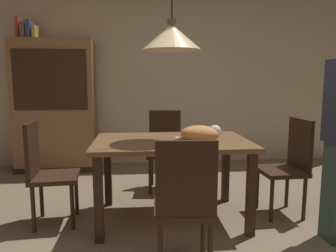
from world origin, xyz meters
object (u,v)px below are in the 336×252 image
object	(u,v)px
chair_right_side	(289,162)
hutch_bookcase	(56,109)
pendant_lamp	(172,37)
book_blue_wide	(30,30)
chair_far_back	(165,146)
book_red_tall	(19,28)
chair_left_side	(45,169)
book_yellow_short	(35,32)
chair_near_front	(185,201)
dining_table	(172,151)
cat_sleeping	(201,134)
book_brown_thick	(25,31)

from	to	relation	value
chair_right_side	hutch_bookcase	world-z (taller)	hutch_bookcase
pendant_lamp	book_blue_wide	world-z (taller)	pendant_lamp
chair_far_back	book_red_tall	bearing A→B (deg)	153.88
chair_left_side	book_blue_wide	world-z (taller)	book_blue_wide
chair_left_side	book_yellow_short	distance (m)	2.38
chair_far_back	pendant_lamp	distance (m)	1.45
chair_near_front	chair_left_side	bearing A→B (deg)	142.19
chair_far_back	book_red_tall	size ratio (longest dim) A/B	3.32
dining_table	chair_right_side	distance (m)	1.14
cat_sleeping	dining_table	bearing A→B (deg)	149.83
cat_sleeping	hutch_bookcase	xyz separation A→B (m)	(-1.72, 1.96, 0.06)
chair_far_back	hutch_bookcase	distance (m)	1.79
chair_left_side	chair_far_back	bearing A→B (deg)	37.89
book_red_tall	book_brown_thick	distance (m)	0.07
chair_far_back	book_red_tall	distance (m)	2.59
chair_near_front	cat_sleeping	world-z (taller)	chair_near_front
book_yellow_short	hutch_bookcase	bearing A→B (deg)	-0.39
cat_sleeping	book_red_tall	bearing A→B (deg)	137.65
pendant_lamp	book_yellow_short	world-z (taller)	pendant_lamp
book_red_tall	book_blue_wide	xyz separation A→B (m)	(0.14, 0.00, -0.02)
dining_table	book_blue_wide	bearing A→B (deg)	134.14
dining_table	book_red_tall	world-z (taller)	book_red_tall
book_blue_wide	book_red_tall	bearing A→B (deg)	180.00
chair_near_front	book_yellow_short	distance (m)	3.49
chair_right_side	book_blue_wide	xyz separation A→B (m)	(-2.89, 1.81, 1.46)
pendant_lamp	book_yellow_short	bearing A→B (deg)	133.06
book_brown_thick	book_red_tall	bearing A→B (deg)	180.00
book_red_tall	cat_sleeping	bearing A→B (deg)	-42.35
chair_far_back	hutch_bookcase	world-z (taller)	hutch_bookcase
hutch_bookcase	book_blue_wide	distance (m)	1.12
chair_far_back	book_blue_wide	size ratio (longest dim) A/B	3.88
cat_sleeping	pendant_lamp	xyz separation A→B (m)	(-0.24, 0.14, 0.84)
pendant_lamp	book_brown_thick	world-z (taller)	pendant_lamp
book_brown_thick	cat_sleeping	bearing A→B (deg)	-43.25
pendant_lamp	book_blue_wide	bearing A→B (deg)	134.14
book_blue_wide	chair_near_front	bearing A→B (deg)	-56.88
hutch_bookcase	book_yellow_short	bearing A→B (deg)	179.61
chair_right_side	hutch_bookcase	bearing A→B (deg)	145.17
chair_far_back	chair_right_side	size ratio (longest dim) A/B	1.00
book_brown_thick	book_yellow_short	size ratio (longest dim) A/B	1.20
hutch_bookcase	dining_table	bearing A→B (deg)	-50.91
hutch_bookcase	book_red_tall	world-z (taller)	book_red_tall
chair_left_side	book_red_tall	size ratio (longest dim) A/B	3.32
pendant_lamp	hutch_bookcase	world-z (taller)	pendant_lamp
hutch_bookcase	chair_left_side	bearing A→B (deg)	-79.25
book_brown_thick	book_blue_wide	size ratio (longest dim) A/B	1.00
chair_right_side	pendant_lamp	distance (m)	1.61
chair_right_side	hutch_bookcase	xyz separation A→B (m)	(-2.60, 1.81, 0.38)
chair_near_front	pendant_lamp	size ratio (longest dim) A/B	0.72
hutch_bookcase	book_red_tall	distance (m)	1.18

